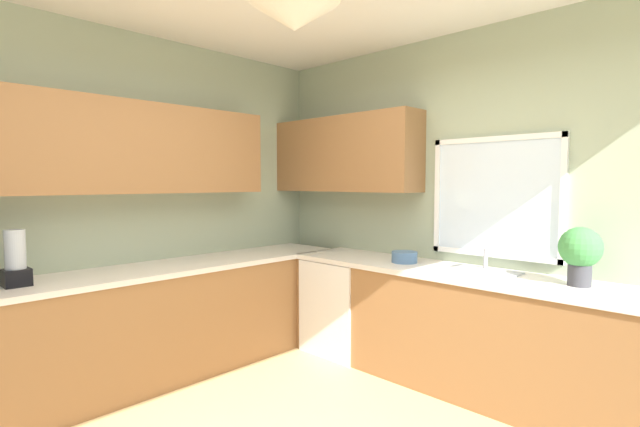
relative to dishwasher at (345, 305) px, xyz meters
The scene contains 8 objects.
room_shell 1.85m from the dishwasher, 78.71° to the right, with size 4.25×4.06×2.80m.
counter_run_left 1.76m from the dishwasher, 112.04° to the right, with size 0.65×3.67×0.88m.
counter_run_back 1.30m from the dishwasher, ahead, with size 3.34×0.65×0.88m.
dishwasher is the anchor object (origin of this frame).
sink_assembly 1.32m from the dishwasher, ahead, with size 0.56×0.40×0.19m.
potted_plant 2.02m from the dishwasher, ahead, with size 0.26×0.26×0.38m.
bowl 0.80m from the dishwasher, ahead, with size 0.21×0.21×0.09m, color #4C7099.
blender_appliance 2.58m from the dishwasher, 105.30° to the right, with size 0.15×0.15×0.36m.
Camera 1 is at (1.64, -1.51, 1.54)m, focal length 25.97 mm.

